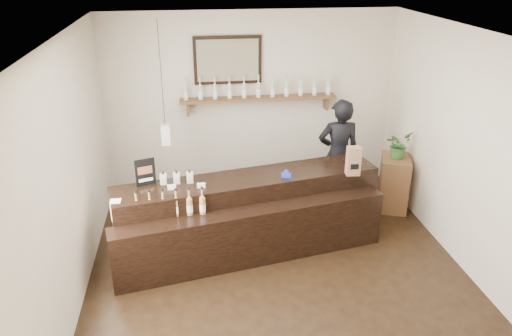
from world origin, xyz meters
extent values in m
plane|color=black|center=(0.00, 0.00, 0.00)|extent=(5.00, 5.00, 0.00)
plane|color=beige|center=(0.00, 2.50, 1.40)|extent=(4.50, 0.00, 4.50)
plane|color=beige|center=(0.00, -2.50, 1.40)|extent=(4.50, 0.00, 4.50)
plane|color=beige|center=(-2.25, 0.00, 1.40)|extent=(0.00, 5.00, 5.00)
plane|color=beige|center=(2.25, 0.00, 1.40)|extent=(0.00, 5.00, 5.00)
plane|color=white|center=(0.00, 0.00, 2.80)|extent=(5.00, 5.00, 0.00)
cube|color=#57321D|center=(0.10, 2.37, 1.50)|extent=(2.40, 0.25, 0.04)
cube|color=#57321D|center=(-0.98, 2.40, 1.38)|extent=(0.04, 0.20, 0.20)
cube|color=#57321D|center=(1.18, 2.40, 1.38)|extent=(0.04, 0.20, 0.20)
cube|color=black|center=(-0.35, 2.47, 2.08)|extent=(1.02, 0.04, 0.72)
cube|color=#3F3828|center=(-0.35, 2.44, 2.08)|extent=(0.92, 0.01, 0.62)
cube|color=white|center=(-1.30, 1.60, 1.25)|extent=(0.12, 0.12, 0.28)
cylinder|color=black|center=(-1.30, 1.60, 2.09)|extent=(0.01, 0.01, 1.41)
cylinder|color=beige|center=(-1.00, 2.37, 1.62)|extent=(0.07, 0.07, 0.20)
cone|color=beige|center=(-1.00, 2.37, 1.75)|extent=(0.07, 0.07, 0.05)
cylinder|color=beige|center=(-1.00, 2.37, 1.81)|extent=(0.02, 0.02, 0.07)
cylinder|color=gold|center=(-1.00, 2.37, 1.86)|extent=(0.03, 0.03, 0.02)
cylinder|color=white|center=(-1.00, 2.37, 1.60)|extent=(0.07, 0.07, 0.09)
cylinder|color=beige|center=(-0.78, 2.37, 1.62)|extent=(0.07, 0.07, 0.20)
cone|color=beige|center=(-0.78, 2.37, 1.75)|extent=(0.07, 0.07, 0.05)
cylinder|color=beige|center=(-0.78, 2.37, 1.81)|extent=(0.02, 0.02, 0.07)
cylinder|color=gold|center=(-0.78, 2.37, 1.86)|extent=(0.03, 0.03, 0.02)
cylinder|color=white|center=(-0.78, 2.37, 1.60)|extent=(0.07, 0.07, 0.09)
cylinder|color=beige|center=(-0.56, 2.37, 1.62)|extent=(0.07, 0.07, 0.20)
cone|color=beige|center=(-0.56, 2.37, 1.75)|extent=(0.07, 0.07, 0.05)
cylinder|color=beige|center=(-0.56, 2.37, 1.81)|extent=(0.02, 0.02, 0.07)
cylinder|color=gold|center=(-0.56, 2.37, 1.86)|extent=(0.03, 0.03, 0.02)
cylinder|color=white|center=(-0.56, 2.37, 1.60)|extent=(0.07, 0.07, 0.09)
cylinder|color=beige|center=(-0.34, 2.37, 1.62)|extent=(0.07, 0.07, 0.20)
cone|color=beige|center=(-0.34, 2.37, 1.75)|extent=(0.07, 0.07, 0.05)
cylinder|color=beige|center=(-0.34, 2.37, 1.81)|extent=(0.02, 0.02, 0.07)
cylinder|color=gold|center=(-0.34, 2.37, 1.86)|extent=(0.03, 0.03, 0.02)
cylinder|color=white|center=(-0.34, 2.37, 1.60)|extent=(0.07, 0.07, 0.09)
cylinder|color=beige|center=(-0.12, 2.37, 1.62)|extent=(0.07, 0.07, 0.20)
cone|color=beige|center=(-0.12, 2.37, 1.75)|extent=(0.07, 0.07, 0.05)
cylinder|color=beige|center=(-0.12, 2.37, 1.81)|extent=(0.02, 0.02, 0.07)
cylinder|color=gold|center=(-0.12, 2.37, 1.86)|extent=(0.03, 0.03, 0.02)
cylinder|color=white|center=(-0.12, 2.37, 1.60)|extent=(0.07, 0.07, 0.09)
cylinder|color=beige|center=(0.10, 2.37, 1.62)|extent=(0.07, 0.07, 0.20)
cone|color=beige|center=(0.10, 2.37, 1.75)|extent=(0.07, 0.07, 0.05)
cylinder|color=beige|center=(0.10, 2.37, 1.81)|extent=(0.02, 0.02, 0.07)
cylinder|color=gold|center=(0.10, 2.37, 1.86)|extent=(0.03, 0.03, 0.02)
cylinder|color=white|center=(0.10, 2.37, 1.60)|extent=(0.07, 0.07, 0.09)
cylinder|color=beige|center=(0.32, 2.37, 1.62)|extent=(0.07, 0.07, 0.20)
cone|color=beige|center=(0.32, 2.37, 1.75)|extent=(0.07, 0.07, 0.05)
cylinder|color=beige|center=(0.32, 2.37, 1.81)|extent=(0.02, 0.02, 0.07)
cylinder|color=gold|center=(0.32, 2.37, 1.86)|extent=(0.03, 0.03, 0.02)
cylinder|color=white|center=(0.32, 2.37, 1.60)|extent=(0.07, 0.07, 0.09)
cylinder|color=beige|center=(0.54, 2.37, 1.62)|extent=(0.07, 0.07, 0.20)
cone|color=beige|center=(0.54, 2.37, 1.75)|extent=(0.07, 0.07, 0.05)
cylinder|color=beige|center=(0.54, 2.37, 1.81)|extent=(0.02, 0.02, 0.07)
cylinder|color=gold|center=(0.54, 2.37, 1.86)|extent=(0.03, 0.03, 0.02)
cylinder|color=white|center=(0.54, 2.37, 1.60)|extent=(0.07, 0.07, 0.09)
cylinder|color=beige|center=(0.76, 2.37, 1.62)|extent=(0.07, 0.07, 0.20)
cone|color=beige|center=(0.76, 2.37, 1.75)|extent=(0.07, 0.07, 0.05)
cylinder|color=beige|center=(0.76, 2.37, 1.81)|extent=(0.02, 0.02, 0.07)
cylinder|color=gold|center=(0.76, 2.37, 1.86)|extent=(0.03, 0.03, 0.02)
cylinder|color=white|center=(0.76, 2.37, 1.60)|extent=(0.07, 0.07, 0.09)
cylinder|color=beige|center=(0.98, 2.37, 1.62)|extent=(0.07, 0.07, 0.20)
cone|color=beige|center=(0.98, 2.37, 1.75)|extent=(0.07, 0.07, 0.05)
cylinder|color=beige|center=(0.98, 2.37, 1.81)|extent=(0.02, 0.02, 0.07)
cylinder|color=gold|center=(0.98, 2.37, 1.86)|extent=(0.03, 0.03, 0.02)
cylinder|color=white|center=(0.98, 2.37, 1.60)|extent=(0.07, 0.07, 0.09)
cylinder|color=beige|center=(1.20, 2.37, 1.62)|extent=(0.07, 0.07, 0.20)
cone|color=beige|center=(1.20, 2.37, 1.75)|extent=(0.07, 0.07, 0.05)
cylinder|color=beige|center=(1.20, 2.37, 1.81)|extent=(0.02, 0.02, 0.07)
cylinder|color=gold|center=(1.20, 2.37, 1.86)|extent=(0.03, 0.03, 0.02)
cylinder|color=white|center=(1.20, 2.37, 1.60)|extent=(0.07, 0.07, 0.09)
cube|color=black|center=(-0.27, 0.70, 0.48)|extent=(3.47, 1.26, 0.95)
cube|color=black|center=(-0.27, 0.25, 0.36)|extent=(3.41, 0.96, 0.72)
cube|color=white|center=(-1.22, 0.48, 0.98)|extent=(0.10, 0.04, 0.05)
cube|color=white|center=(-0.87, 0.48, 0.98)|extent=(0.10, 0.04, 0.05)
cube|color=#FFE09B|center=(-1.85, 0.25, 0.78)|extent=(0.12, 0.12, 0.12)
cube|color=#FFE09B|center=(-1.85, 0.25, 0.90)|extent=(0.12, 0.12, 0.12)
cube|color=beige|center=(-1.32, 0.65, 1.02)|extent=(0.08, 0.08, 0.13)
cube|color=#CC9FA5|center=(-1.32, 0.60, 1.02)|extent=(0.07, 0.00, 0.06)
cylinder|color=black|center=(-1.32, 0.65, 1.10)|extent=(0.02, 0.02, 0.03)
cube|color=beige|center=(-1.16, 0.65, 1.02)|extent=(0.08, 0.08, 0.13)
cube|color=#CC9FA5|center=(-1.16, 0.60, 1.02)|extent=(0.07, 0.00, 0.06)
cylinder|color=black|center=(-1.16, 0.65, 1.10)|extent=(0.02, 0.02, 0.03)
cube|color=beige|center=(-1.00, 0.65, 1.02)|extent=(0.08, 0.08, 0.13)
cube|color=#CC9FA5|center=(-1.00, 0.60, 1.02)|extent=(0.07, 0.00, 0.06)
cylinder|color=black|center=(-1.00, 0.65, 1.10)|extent=(0.02, 0.02, 0.03)
cylinder|color=#A87839|center=(-1.62, 0.25, 0.83)|extent=(0.07, 0.07, 0.20)
cone|color=#A87839|center=(-1.62, 0.25, 0.95)|extent=(0.07, 0.07, 0.05)
cylinder|color=#A87839|center=(-1.62, 0.25, 1.01)|extent=(0.02, 0.02, 0.07)
cylinder|color=black|center=(-1.62, 0.25, 1.06)|extent=(0.03, 0.03, 0.02)
cylinder|color=white|center=(-1.62, 0.25, 0.80)|extent=(0.07, 0.07, 0.09)
cylinder|color=#A87839|center=(-1.47, 0.25, 0.83)|extent=(0.07, 0.07, 0.20)
cone|color=#A87839|center=(-1.47, 0.25, 0.95)|extent=(0.07, 0.07, 0.05)
cylinder|color=#A87839|center=(-1.47, 0.25, 1.01)|extent=(0.02, 0.02, 0.07)
cylinder|color=black|center=(-1.47, 0.25, 1.06)|extent=(0.03, 0.03, 0.02)
cylinder|color=white|center=(-1.47, 0.25, 0.80)|extent=(0.07, 0.07, 0.09)
cylinder|color=#A87839|center=(-1.32, 0.25, 0.83)|extent=(0.07, 0.07, 0.20)
cone|color=#A87839|center=(-1.32, 0.25, 0.95)|extent=(0.07, 0.07, 0.05)
cylinder|color=#A87839|center=(-1.32, 0.25, 1.01)|extent=(0.02, 0.02, 0.07)
cylinder|color=black|center=(-1.32, 0.25, 1.06)|extent=(0.03, 0.03, 0.02)
cylinder|color=white|center=(-1.32, 0.25, 0.80)|extent=(0.07, 0.07, 0.09)
cylinder|color=#A87839|center=(-1.17, 0.25, 0.83)|extent=(0.07, 0.07, 0.20)
cone|color=#A87839|center=(-1.17, 0.25, 0.95)|extent=(0.07, 0.07, 0.05)
cylinder|color=#A87839|center=(-1.17, 0.25, 1.01)|extent=(0.02, 0.02, 0.07)
cylinder|color=black|center=(-1.17, 0.25, 1.06)|extent=(0.03, 0.03, 0.02)
cylinder|color=white|center=(-1.17, 0.25, 0.80)|extent=(0.07, 0.07, 0.09)
cylinder|color=#A87839|center=(-1.02, 0.25, 0.83)|extent=(0.07, 0.07, 0.20)
cone|color=#A87839|center=(-1.02, 0.25, 0.95)|extent=(0.07, 0.07, 0.05)
cylinder|color=#A87839|center=(-1.02, 0.25, 1.01)|extent=(0.02, 0.02, 0.07)
cylinder|color=black|center=(-1.02, 0.25, 1.06)|extent=(0.03, 0.03, 0.02)
cylinder|color=white|center=(-1.02, 0.25, 0.80)|extent=(0.07, 0.07, 0.09)
cylinder|color=#A87839|center=(-0.87, 0.25, 0.83)|extent=(0.07, 0.07, 0.20)
cone|color=#A87839|center=(-0.87, 0.25, 0.95)|extent=(0.07, 0.07, 0.05)
cylinder|color=#A87839|center=(-0.87, 0.25, 1.01)|extent=(0.02, 0.02, 0.07)
cylinder|color=black|center=(-0.87, 0.25, 1.06)|extent=(0.03, 0.03, 0.02)
cylinder|color=white|center=(-0.87, 0.25, 0.80)|extent=(0.07, 0.07, 0.09)
cube|color=black|center=(-1.53, 0.65, 1.12)|extent=(0.24, 0.10, 0.34)
cube|color=brown|center=(-1.53, 0.63, 1.15)|extent=(0.17, 0.06, 0.10)
cube|color=white|center=(-1.53, 0.63, 1.03)|extent=(0.17, 0.06, 0.04)
cube|color=#875E41|center=(1.06, 0.60, 1.14)|extent=(0.18, 0.14, 0.37)
cube|color=black|center=(1.06, 0.53, 1.09)|extent=(0.11, 0.01, 0.07)
cube|color=#1935B5|center=(0.20, 0.62, 0.98)|extent=(0.13, 0.08, 0.05)
cylinder|color=#1935B5|center=(0.20, 0.62, 1.02)|extent=(0.07, 0.04, 0.06)
cube|color=#57321D|center=(2.00, 1.38, 0.41)|extent=(0.57, 0.66, 0.81)
imported|color=#306026|center=(2.00, 1.38, 1.01)|extent=(0.47, 0.46, 0.40)
imported|color=black|center=(1.16, 1.55, 0.95)|extent=(0.71, 0.49, 1.90)
camera|label=1|loc=(-0.97, -4.98, 3.58)|focal=35.00mm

